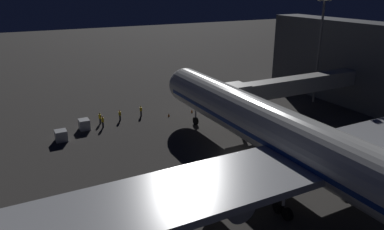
% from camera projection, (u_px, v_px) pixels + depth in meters
% --- Properties ---
extents(ground_plane, '(320.00, 320.00, 0.00)m').
position_uv_depth(ground_plane, '(241.00, 155.00, 47.68)').
color(ground_plane, '#383533').
extents(airliner_at_gate, '(55.78, 64.62, 17.79)m').
position_uv_depth(airliner_at_gate, '(322.00, 156.00, 34.90)').
color(airliner_at_gate, silver).
rests_on(airliner_at_gate, ground_plane).
extents(jet_bridge, '(25.66, 3.40, 7.20)m').
position_uv_depth(jet_bridge, '(285.00, 87.00, 58.06)').
color(jet_bridge, '#9E9E99').
rests_on(jet_bridge, ground_plane).
extents(apron_floodlight_mast, '(2.90, 0.50, 18.95)m').
position_uv_depth(apron_floodlight_mast, '(320.00, 44.00, 65.87)').
color(apron_floodlight_mast, '#59595E').
rests_on(apron_floodlight_mast, ground_plane).
extents(baggage_container_mid_row, '(1.51, 1.72, 1.59)m').
position_uv_depth(baggage_container_mid_row, '(84.00, 124.00, 55.96)').
color(baggage_container_mid_row, '#B7BABF').
rests_on(baggage_container_mid_row, ground_plane).
extents(baggage_container_far_row, '(1.60, 1.68, 1.54)m').
position_uv_depth(baggage_container_far_row, '(61.00, 136.00, 51.84)').
color(baggage_container_far_row, '#B7BABF').
rests_on(baggage_container_far_row, ground_plane).
extents(ground_crew_near_nose_gear, '(0.40, 0.40, 1.78)m').
position_uv_depth(ground_crew_near_nose_gear, '(100.00, 118.00, 58.28)').
color(ground_crew_near_nose_gear, black).
rests_on(ground_crew_near_nose_gear, ground_plane).
extents(ground_crew_by_belt_loader, '(0.40, 0.40, 1.77)m').
position_uv_depth(ground_crew_by_belt_loader, '(141.00, 110.00, 61.73)').
color(ground_crew_by_belt_loader, black).
rests_on(ground_crew_by_belt_loader, ground_plane).
extents(ground_crew_marshaller_fwd, '(0.40, 0.40, 1.84)m').
position_uv_depth(ground_crew_marshaller_fwd, '(103.00, 121.00, 56.59)').
color(ground_crew_marshaller_fwd, black).
rests_on(ground_crew_marshaller_fwd, ground_plane).
extents(ground_crew_by_tug, '(0.40, 0.40, 1.73)m').
position_uv_depth(ground_crew_by_tug, '(120.00, 115.00, 59.68)').
color(ground_crew_by_tug, black).
rests_on(ground_crew_by_tug, ground_plane).
extents(traffic_cone_nose_port, '(0.36, 0.36, 0.55)m').
position_uv_depth(traffic_cone_nose_port, '(192.00, 111.00, 63.61)').
color(traffic_cone_nose_port, orange).
rests_on(traffic_cone_nose_port, ground_plane).
extents(traffic_cone_nose_starboard, '(0.36, 0.36, 0.55)m').
position_uv_depth(traffic_cone_nose_starboard, '(169.00, 115.00, 61.69)').
color(traffic_cone_nose_starboard, orange).
rests_on(traffic_cone_nose_starboard, ground_plane).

